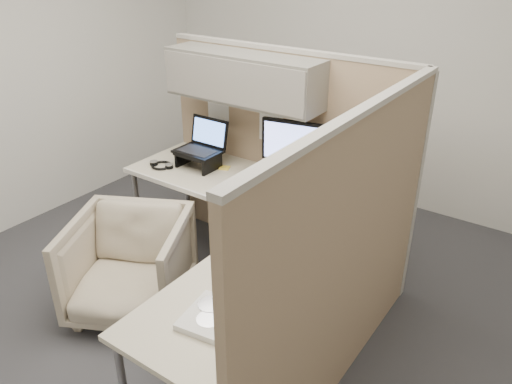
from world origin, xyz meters
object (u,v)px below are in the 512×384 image
Objects in this scene: desk at (248,223)px; keyboard at (274,204)px; office_chair at (129,261)px; monitor_left at (292,148)px.

desk is 0.24m from keyboard.
keyboard is at bearing 15.16° from office_chair.
keyboard is (0.08, -0.35, -0.26)m from monitor_left.
office_chair is 1.34m from monitor_left.
desk is at bearing -97.93° from monitor_left.
keyboard is (0.71, 0.65, 0.36)m from office_chair.
monitor_left is at bearing 93.46° from desk.
desk is 0.66m from monitor_left.
keyboard is at bearing 78.42° from desk.
desk is 2.65× the size of office_chair.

